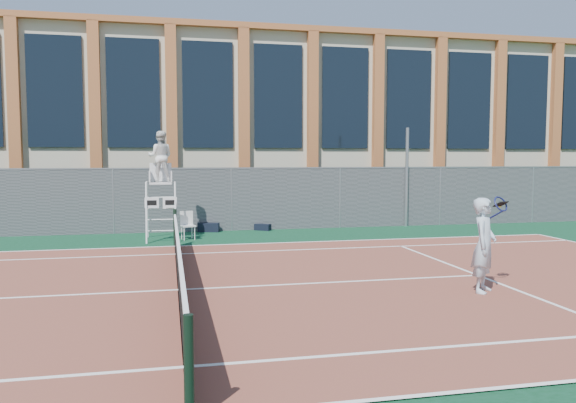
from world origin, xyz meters
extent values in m
plane|color=#233814|center=(0.00, 0.00, 0.00)|extent=(120.00, 120.00, 0.00)
cube|color=#0C351B|center=(0.00, 1.00, 0.01)|extent=(36.00, 20.00, 0.01)
cube|color=brown|center=(0.00, 0.00, 0.02)|extent=(23.77, 10.97, 0.02)
cylinder|color=black|center=(0.00, -5.60, 0.55)|extent=(0.10, 0.10, 1.10)
cylinder|color=black|center=(0.00, 5.60, 0.55)|extent=(0.10, 0.10, 1.10)
cube|color=black|center=(0.00, 0.00, 0.46)|extent=(0.03, 11.00, 0.86)
cube|color=white|center=(0.00, 0.00, 0.92)|extent=(0.06, 11.20, 0.07)
cube|color=black|center=(0.00, 10.00, 1.10)|extent=(40.00, 1.40, 2.20)
cube|color=beige|center=(0.00, 18.00, 4.00)|extent=(44.00, 10.00, 8.00)
cube|color=#AB5E31|center=(0.00, 18.00, 8.10)|extent=(45.00, 10.60, 0.25)
cylinder|color=#9EA0A5|center=(8.58, 8.70, 1.85)|extent=(0.12, 0.12, 3.70)
cylinder|color=white|center=(-0.84, 6.52, 0.90)|extent=(0.05, 0.52, 1.88)
cylinder|color=white|center=(0.03, 6.52, 0.90)|extent=(0.05, 0.52, 1.88)
cylinder|color=white|center=(-0.84, 7.48, 0.90)|extent=(0.05, 0.52, 1.88)
cylinder|color=white|center=(0.03, 7.48, 0.90)|extent=(0.05, 0.52, 1.88)
cube|color=white|center=(-0.40, 7.00, 1.79)|extent=(0.68, 0.58, 0.06)
cube|color=white|center=(-0.40, 7.27, 2.13)|extent=(0.68, 0.05, 0.58)
cube|color=white|center=(-0.67, 6.61, 1.22)|extent=(0.42, 0.03, 0.33)
cube|color=white|center=(-0.13, 6.61, 1.22)|extent=(0.42, 0.03, 0.33)
imported|color=white|center=(-0.40, 7.05, 2.62)|extent=(0.84, 0.70, 1.59)
cube|color=silver|center=(0.41, 6.90, 0.44)|extent=(0.49, 0.49, 0.04)
cube|color=silver|center=(0.37, 7.08, 0.68)|extent=(0.41, 0.13, 0.44)
cylinder|color=silver|center=(0.29, 6.70, 0.22)|extent=(0.03, 0.03, 0.41)
cylinder|color=silver|center=(0.61, 6.77, 0.22)|extent=(0.03, 0.03, 0.41)
cylinder|color=silver|center=(0.22, 7.02, 0.22)|extent=(0.03, 0.03, 0.41)
cylinder|color=silver|center=(0.54, 7.10, 0.22)|extent=(0.03, 0.03, 0.41)
cube|color=black|center=(1.17, 8.60, 0.16)|extent=(0.77, 0.46, 0.31)
cube|color=black|center=(3.08, 8.60, 0.12)|extent=(0.61, 0.53, 0.23)
imported|color=silver|center=(5.68, -1.38, 0.93)|extent=(0.77, 0.77, 1.80)
torus|color=#131848|center=(6.16, -1.14, 1.69)|extent=(0.38, 0.30, 0.30)
sphere|color=#CCE533|center=(6.26, -0.96, 1.64)|extent=(0.07, 0.07, 0.07)
camera|label=1|loc=(-0.16, -10.92, 2.59)|focal=35.00mm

